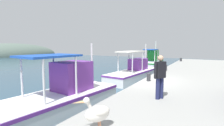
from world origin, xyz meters
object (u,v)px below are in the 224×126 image
at_px(mooring_bollard_fourth, 181,60).
at_px(fishing_boat_fourth, 152,63).
at_px(pelican, 98,112).
at_px(fishing_boat_second, 63,96).
at_px(fishing_boat_third, 134,72).
at_px(mooring_bollard_second, 149,77).
at_px(mooring_bollard_third, 166,68).
at_px(fisherman_standing, 160,75).

bearing_deg(mooring_bollard_fourth, fishing_boat_fourth, 134.68).
bearing_deg(pelican, fishing_boat_second, 58.81).
bearing_deg(fishing_boat_third, pelican, -163.40).
bearing_deg(mooring_bollard_fourth, pelican, -178.38).
bearing_deg(fishing_boat_fourth, pelican, -168.35).
xyz_separation_m(fishing_boat_fourth, mooring_bollard_fourth, (2.92, -2.95, 0.27)).
distance_m(fishing_boat_second, mooring_bollard_second, 4.93).
bearing_deg(pelican, mooring_bollard_second, 5.30).
height_order(fishing_boat_third, fishing_boat_fourth, fishing_boat_fourth).
bearing_deg(mooring_bollard_second, pelican, -174.70).
xyz_separation_m(fishing_boat_second, mooring_bollard_third, (8.85, -2.51, 0.36)).
bearing_deg(fishing_boat_second, fisherman_standing, -72.17).
bearing_deg(fishing_boat_second, mooring_bollard_fourth, -7.89).
relative_size(fishing_boat_fourth, mooring_bollard_third, 11.78).
bearing_deg(mooring_bollard_third, fishing_boat_fourth, 24.92).
bearing_deg(fishing_boat_second, mooring_bollard_third, -15.84).
height_order(fishing_boat_second, fishing_boat_fourth, fishing_boat_fourth).
xyz_separation_m(fisherman_standing, mooring_bollard_fourth, (16.89, 1.34, -0.71)).
xyz_separation_m(fishing_boat_third, fishing_boat_fourth, (7.19, 0.57, 0.15)).
bearing_deg(pelican, fishing_boat_fourth, 11.65).
bearing_deg(fishing_boat_third, mooring_bollard_third, -70.85).
xyz_separation_m(fishing_boat_third, mooring_bollard_second, (-3.80, -2.38, 0.44)).
relative_size(mooring_bollard_second, mooring_bollard_fourth, 1.05).
xyz_separation_m(fishing_boat_fourth, fisherman_standing, (-13.97, -4.29, 0.98)).
relative_size(fisherman_standing, mooring_bollard_fourth, 3.90).
bearing_deg(mooring_bollard_second, fishing_boat_fourth, 15.05).
height_order(fishing_boat_second, fishing_boat_third, fishing_boat_third).
distance_m(fishing_boat_second, fishing_boat_fourth, 15.22).
relative_size(pelican, mooring_bollard_third, 1.83).
bearing_deg(fisherman_standing, fishing_boat_third, 28.74).
relative_size(fisherman_standing, mooring_bollard_third, 3.44).
height_order(fishing_boat_second, fisherman_standing, fishing_boat_second).
distance_m(fishing_boat_third, pelican, 10.34).
distance_m(fishing_boat_fourth, mooring_bollard_fourth, 4.16).
relative_size(mooring_bollard_second, mooring_bollard_third, 0.92).
xyz_separation_m(pelican, mooring_bollard_second, (6.09, 0.56, -0.17)).
xyz_separation_m(mooring_bollard_third, mooring_bollard_fourth, (9.28, 0.00, -0.03)).
distance_m(mooring_bollard_third, mooring_bollard_fourth, 9.28).
relative_size(fishing_boat_third, mooring_bollard_fourth, 15.38).
bearing_deg(mooring_bollard_second, mooring_bollard_fourth, 0.00).
bearing_deg(mooring_bollard_second, fishing_boat_second, 149.28).
bearing_deg(fishing_boat_second, fishing_boat_third, -0.92).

